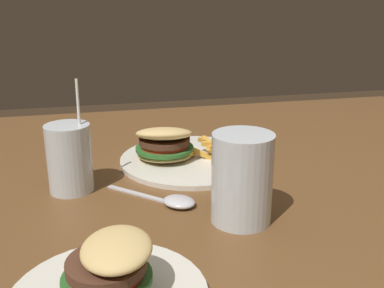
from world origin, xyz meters
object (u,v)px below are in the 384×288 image
(meal_plate_near, at_px, (182,152))
(spoon, at_px, (175,201))
(beer_glass, at_px, (242,179))
(meal_plate_far, at_px, (109,283))
(juice_glass, at_px, (70,160))

(meal_plate_near, distance_m, spoon, 0.20)
(meal_plate_near, xyz_separation_m, beer_glass, (-0.04, 0.27, 0.05))
(beer_glass, relative_size, spoon, 0.95)
(meal_plate_near, height_order, beer_glass, beer_glass)
(meal_plate_near, bearing_deg, beer_glass, 97.97)
(meal_plate_near, distance_m, meal_plate_far, 0.46)
(beer_glass, xyz_separation_m, juice_glass, (0.26, -0.18, -0.01))
(spoon, bearing_deg, meal_plate_near, 118.64)
(juice_glass, bearing_deg, meal_plate_far, 98.40)
(beer_glass, relative_size, meal_plate_far, 0.61)
(beer_glass, xyz_separation_m, spoon, (0.09, -0.07, -0.06))
(meal_plate_near, bearing_deg, meal_plate_far, 67.65)
(beer_glass, distance_m, juice_glass, 0.32)
(meal_plate_near, xyz_separation_m, juice_glass, (0.22, 0.09, 0.03))
(beer_glass, bearing_deg, juice_glass, -34.21)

